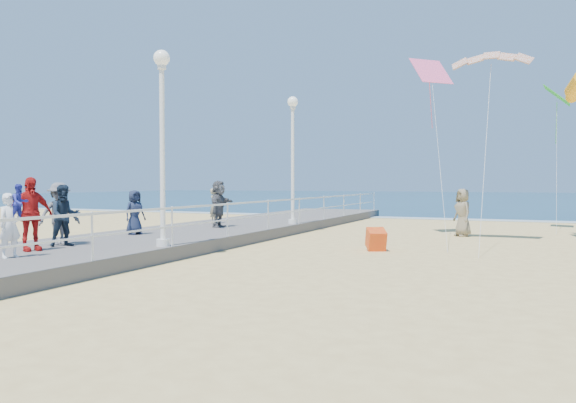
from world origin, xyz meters
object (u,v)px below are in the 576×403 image
at_px(spectator_3, 30,214).
at_px(spectator_7, 65,216).
at_px(woman_holding_toddler, 10,226).
at_px(spectator_6, 214,206).
at_px(toddler_held, 20,203).
at_px(spectator_2, 59,214).
at_px(spectator_4, 135,212).
at_px(spectator_5, 219,204).
at_px(beach_walker_c, 463,213).
at_px(lamp_post_far, 293,146).
at_px(box_kite, 376,241).
at_px(lamp_post_mid, 162,126).

height_order(spectator_3, spectator_7, spectator_3).
bearing_deg(spectator_3, woman_holding_toddler, -129.55).
xyz_separation_m(spectator_3, spectator_6, (-0.74, 10.21, -0.20)).
bearing_deg(woman_holding_toddler, toddler_held, -38.43).
relative_size(toddler_held, spectator_6, 0.58).
relative_size(spectator_2, spectator_7, 1.04).
bearing_deg(spectator_2, spectator_4, 26.80).
bearing_deg(spectator_5, beach_walker_c, -70.98).
bearing_deg(lamp_post_far, toddler_held, -97.76).
xyz_separation_m(spectator_6, box_kite, (7.97, -3.51, -0.84)).
height_order(beach_walker_c, box_kite, beach_walker_c).
height_order(spectator_2, beach_walker_c, spectator_2).
bearing_deg(spectator_7, spectator_3, -149.22).
bearing_deg(lamp_post_far, woman_holding_toddler, -98.35).
relative_size(spectator_3, spectator_4, 1.27).
relative_size(toddler_held, spectator_2, 0.49).
relative_size(spectator_5, beach_walker_c, 0.96).
relative_size(spectator_5, spectator_7, 1.08).
height_order(spectator_5, box_kite, spectator_5).
height_order(spectator_7, beach_walker_c, spectator_7).
distance_m(lamp_post_far, spectator_7, 10.64).
distance_m(spectator_2, spectator_4, 3.31).
bearing_deg(spectator_3, lamp_post_far, 8.50).
relative_size(toddler_held, spectator_4, 0.58).
xyz_separation_m(toddler_held, spectator_7, (-0.79, 2.14, -0.44)).
bearing_deg(beach_walker_c, toddler_held, -69.37).
bearing_deg(beach_walker_c, lamp_post_mid, -70.52).
distance_m(lamp_post_mid, box_kite, 7.36).
bearing_deg(box_kite, lamp_post_far, 108.02).
xyz_separation_m(spectator_2, spectator_5, (0.97, 7.06, 0.04)).
height_order(lamp_post_far, woman_holding_toddler, lamp_post_far).
distance_m(spectator_3, spectator_4, 4.72).
bearing_deg(woman_holding_toddler, spectator_5, 7.26).
bearing_deg(spectator_4, spectator_6, 21.04).
bearing_deg(box_kite, spectator_4, 166.12).
distance_m(beach_walker_c, box_kite, 6.33).
distance_m(woman_holding_toddler, toddler_held, 0.57).
bearing_deg(box_kite, spectator_5, 136.91).
bearing_deg(box_kite, toddler_held, -158.41).
bearing_deg(spectator_7, spectator_4, 38.91).
xyz_separation_m(spectator_2, spectator_7, (0.45, -0.24, -0.03)).
bearing_deg(lamp_post_mid, spectator_7, -156.51).
bearing_deg(toddler_held, spectator_2, 34.15).
xyz_separation_m(spectator_5, box_kite, (6.69, -1.74, -1.01)).
bearing_deg(woman_holding_toddler, lamp_post_mid, -21.84).
height_order(lamp_post_far, toddler_held, lamp_post_far).
bearing_deg(woman_holding_toddler, spectator_3, 36.15).
bearing_deg(spectator_2, lamp_post_far, 9.56).
xyz_separation_m(spectator_4, beach_walker_c, (9.64, 8.00, -0.20)).
height_order(toddler_held, spectator_4, toddler_held).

